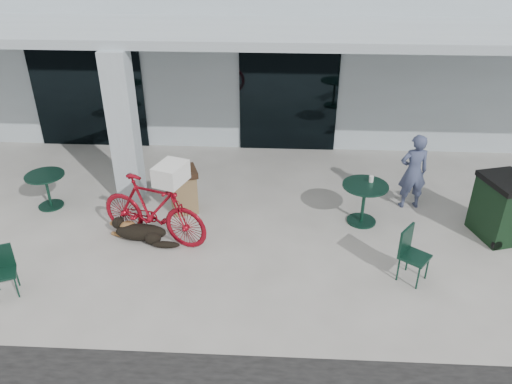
# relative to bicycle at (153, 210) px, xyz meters

# --- Properties ---
(ground) EXTENTS (80.00, 80.00, 0.00)m
(ground) POSITION_rel_bicycle_xyz_m (0.63, -0.73, -0.65)
(ground) COLOR #AFACA5
(ground) RESTS_ON ground
(building) EXTENTS (22.00, 7.00, 4.50)m
(building) POSITION_rel_bicycle_xyz_m (0.63, 7.77, 1.60)
(building) COLOR #9FACB4
(building) RESTS_ON ground
(storefront_glass_left) EXTENTS (2.80, 0.06, 2.70)m
(storefront_glass_left) POSITION_rel_bicycle_xyz_m (-2.57, 4.25, 0.70)
(storefront_glass_left) COLOR black
(storefront_glass_left) RESTS_ON ground
(storefront_glass_right) EXTENTS (2.40, 0.06, 2.70)m
(storefront_glass_right) POSITION_rel_bicycle_xyz_m (2.43, 4.25, 0.70)
(storefront_glass_right) COLOR black
(storefront_glass_right) RESTS_ON ground
(column) EXTENTS (0.50, 0.50, 3.12)m
(column) POSITION_rel_bicycle_xyz_m (-0.87, 1.57, 0.91)
(column) COLOR #9FACB4
(column) RESTS_ON ground
(overhang) EXTENTS (22.00, 2.80, 0.18)m
(overhang) POSITION_rel_bicycle_xyz_m (0.63, 2.87, 2.56)
(overhang) COLOR #9FACB4
(overhang) RESTS_ON column
(bicycle) EXTENTS (2.23, 1.28, 1.29)m
(bicycle) POSITION_rel_bicycle_xyz_m (0.00, 0.00, 0.00)
(bicycle) COLOR maroon
(bicycle) RESTS_ON ground
(laundry_basket) EXTENTS (0.60, 0.69, 0.34)m
(laundry_basket) POSITION_rel_bicycle_xyz_m (0.42, -0.15, 0.82)
(laundry_basket) COLOR white
(laundry_basket) RESTS_ON bicycle
(dog) EXTENTS (1.15, 0.68, 0.36)m
(dog) POSITION_rel_bicycle_xyz_m (-0.27, -0.03, -0.46)
(dog) COLOR black
(dog) RESTS_ON ground
(cup_near_dog) EXTENTS (0.08, 0.08, 0.09)m
(cup_near_dog) POSITION_rel_bicycle_xyz_m (-0.43, 0.27, -0.60)
(cup_near_dog) COLOR white
(cup_near_dog) RESTS_ON ground
(cafe_table_near) EXTENTS (0.99, 0.99, 0.73)m
(cafe_table_near) POSITION_rel_bicycle_xyz_m (-2.46, 1.07, -0.28)
(cafe_table_near) COLOR #13372A
(cafe_table_near) RESTS_ON ground
(cafe_chair_near) EXTENTS (0.51, 0.53, 0.82)m
(cafe_chair_near) POSITION_rel_bicycle_xyz_m (-2.00, -1.64, -0.23)
(cafe_chair_near) COLOR #13372A
(cafe_chair_near) RESTS_ON ground
(cafe_table_far) EXTENTS (1.07, 1.07, 0.82)m
(cafe_table_far) POSITION_rel_bicycle_xyz_m (3.90, 0.82, -0.23)
(cafe_table_far) COLOR #13372A
(cafe_table_far) RESTS_ON ground
(cafe_chair_far_a) EXTENTS (0.63, 0.62, 0.94)m
(cafe_chair_far_a) POSITION_rel_bicycle_xyz_m (4.49, -0.93, -0.17)
(cafe_chair_far_a) COLOR #13372A
(cafe_chair_far_a) RESTS_ON ground
(person) EXTENTS (0.63, 0.45, 1.59)m
(person) POSITION_rel_bicycle_xyz_m (4.94, 1.47, 0.15)
(person) COLOR #3E4769
(person) RESTS_ON ground
(cup_on_table) EXTENTS (0.10, 0.10, 0.12)m
(cup_on_table) POSITION_rel_bicycle_xyz_m (4.02, 0.95, 0.24)
(cup_on_table) COLOR white
(cup_on_table) RESTS_ON cafe_table_far
(trash_receptacle) EXTENTS (0.70, 0.70, 0.93)m
(trash_receptacle) POSITION_rel_bicycle_xyz_m (0.35, 1.07, -0.18)
(trash_receptacle) COLOR olive
(trash_receptacle) RESTS_ON ground
(wheeled_bin) EXTENTS (0.96, 1.10, 1.19)m
(wheeled_bin) POSITION_rel_bicycle_xyz_m (6.35, 0.47, -0.05)
(wheeled_bin) COLOR black
(wheeled_bin) RESTS_ON ground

